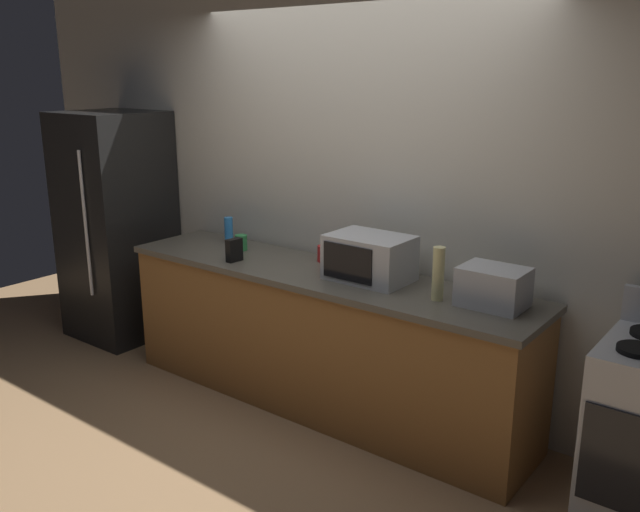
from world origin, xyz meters
name	(u,v)px	position (x,y,z in m)	size (l,w,h in m)	color
ground_plane	(280,427)	(0.00, 0.00, 0.00)	(8.00, 8.00, 0.00)	#93704C
back_wall	(358,191)	(0.00, 0.81, 1.35)	(6.40, 0.10, 2.70)	beige
counter_run	(320,339)	(0.00, 0.40, 0.45)	(2.84, 0.64, 0.90)	brown
refrigerator	(117,226)	(-2.05, 0.40, 0.90)	(0.72, 0.73, 1.80)	black
microwave	(369,258)	(0.33, 0.45, 1.04)	(0.48, 0.35, 0.27)	#B7BABF
toaster_oven	(493,287)	(1.11, 0.46, 1.01)	(0.34, 0.26, 0.21)	#B7BABF
cordless_phone	(234,250)	(-0.59, 0.25, 0.98)	(0.05, 0.11, 0.15)	black
bottle_vinegar	(438,274)	(0.83, 0.37, 1.05)	(0.07, 0.07, 0.30)	beige
bottle_spray_cleaner	(229,230)	(-0.97, 0.58, 0.99)	(0.06, 0.06, 0.18)	#338CE5
mug_red	(323,254)	(-0.12, 0.59, 0.95)	(0.08, 0.08, 0.11)	red
mug_green	(241,243)	(-0.75, 0.48, 0.95)	(0.08, 0.08, 0.11)	#2D8C47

